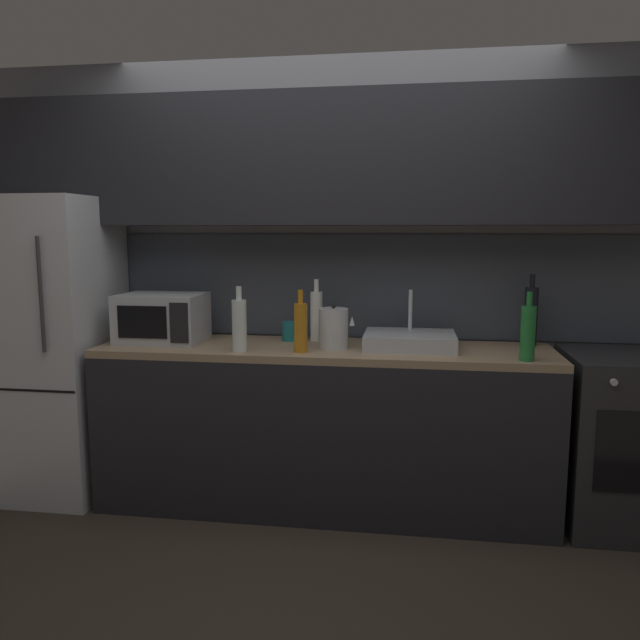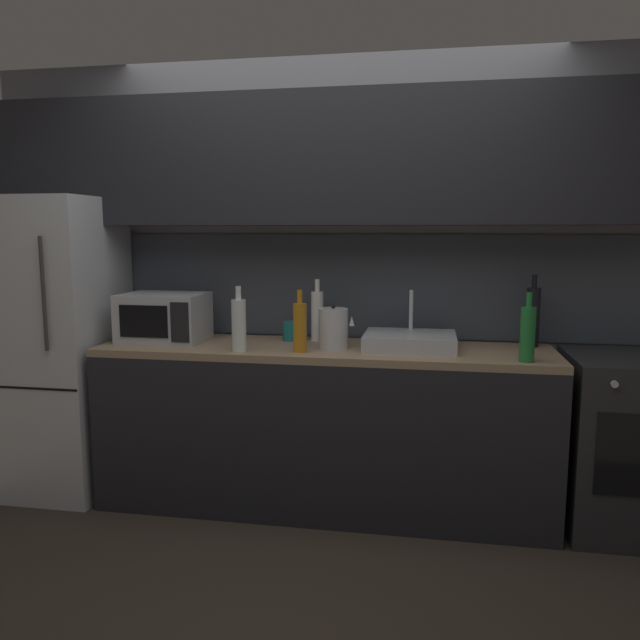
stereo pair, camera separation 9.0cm
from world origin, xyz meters
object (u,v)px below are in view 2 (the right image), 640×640
object	(u,v)px
microwave	(164,317)
mug_teal	(291,331)
wine_bottle_amber	(300,327)
kettle	(333,328)
refrigerator	(55,345)
wine_bottle_white	(317,315)
wine_bottle_clear	(239,324)
oven_range	(626,444)
wine_bottle_green	(528,333)
wine_bottle_dark	(533,316)

from	to	relation	value
microwave	mug_teal	world-z (taller)	microwave
wine_bottle_amber	microwave	bearing A→B (deg)	167.20
kettle	wine_bottle_amber	size ratio (longest dim) A/B	0.74
refrigerator	microwave	world-z (taller)	refrigerator
refrigerator	kettle	size ratio (longest dim) A/B	7.18
microwave	wine_bottle_white	world-z (taller)	wine_bottle_white
refrigerator	wine_bottle_clear	bearing A→B (deg)	-9.55
oven_range	kettle	size ratio (longest dim) A/B	3.78
oven_range	wine_bottle_clear	size ratio (longest dim) A/B	2.65
wine_bottle_green	wine_bottle_clear	xyz separation A→B (m)	(-1.43, 0.02, 0.00)
wine_bottle_clear	wine_bottle_white	world-z (taller)	wine_bottle_white
wine_bottle_amber	wine_bottle_green	bearing A→B (deg)	-2.44
wine_bottle_amber	wine_bottle_clear	xyz separation A→B (m)	(-0.32, -0.03, 0.01)
wine_bottle_amber	wine_bottle_clear	distance (m)	0.32
oven_range	wine_bottle_amber	distance (m)	1.76
oven_range	wine_bottle_white	bearing A→B (deg)	173.74
microwave	oven_range	bearing A→B (deg)	-0.45
oven_range	wine_bottle_clear	world-z (taller)	wine_bottle_clear
oven_range	refrigerator	bearing A→B (deg)	179.98
wine_bottle_green	wine_bottle_white	bearing A→B (deg)	160.09
wine_bottle_dark	wine_bottle_amber	world-z (taller)	wine_bottle_dark
wine_bottle_green	mug_teal	xyz separation A→B (m)	(-1.24, 0.37, -0.08)
wine_bottle_amber	mug_teal	bearing A→B (deg)	110.78
refrigerator	wine_bottle_dark	size ratio (longest dim) A/B	4.39
wine_bottle_white	mug_teal	bearing A→B (deg)	-169.25
wine_bottle_green	wine_bottle_dark	bearing A→B (deg)	78.13
wine_bottle_white	mug_teal	world-z (taller)	wine_bottle_white
refrigerator	oven_range	xyz separation A→B (m)	(3.16, -0.00, -0.40)
oven_range	wine_bottle_clear	distance (m)	2.07
oven_range	wine_bottle_green	distance (m)	0.83
refrigerator	oven_range	size ratio (longest dim) A/B	1.90
oven_range	mug_teal	xyz separation A→B (m)	(-1.77, 0.15, 0.50)
wine_bottle_green	wine_bottle_clear	size ratio (longest dim) A/B	0.98
microwave	kettle	distance (m)	0.98
wine_bottle_white	microwave	bearing A→B (deg)	-169.47
wine_bottle_dark	mug_teal	size ratio (longest dim) A/B	3.59
wine_bottle_dark	wine_bottle_green	xyz separation A→B (m)	(-0.09, -0.41, -0.03)
wine_bottle_green	wine_bottle_amber	distance (m)	1.12
microwave	wine_bottle_amber	world-z (taller)	wine_bottle_amber
mug_teal	wine_bottle_dark	bearing A→B (deg)	2.12
mug_teal	kettle	bearing A→B (deg)	-34.52
refrigerator	wine_bottle_dark	xyz separation A→B (m)	(2.71, 0.20, 0.21)
refrigerator	mug_teal	size ratio (longest dim) A/B	15.75
wine_bottle_dark	wine_bottle_clear	distance (m)	1.57
wine_bottle_green	wine_bottle_white	size ratio (longest dim) A/B	0.95
wine_bottle_dark	wine_bottle_amber	size ratio (longest dim) A/B	1.21
wine_bottle_amber	mug_teal	xyz separation A→B (m)	(-0.12, 0.32, -0.08)
microwave	wine_bottle_dark	distance (m)	2.04
oven_range	microwave	size ratio (longest dim) A/B	1.96
wine_bottle_dark	refrigerator	bearing A→B (deg)	-175.82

